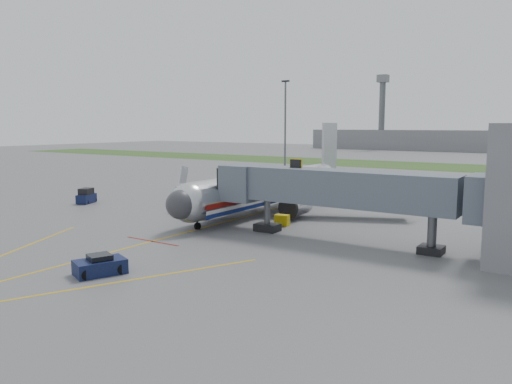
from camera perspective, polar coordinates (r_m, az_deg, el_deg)
The scene contains 16 objects.
ground at distance 46.61m, azimuth -8.29°, elevation -4.65°, with size 400.00×400.00×0.00m, color #565659.
grass_strip at distance 127.93m, azimuth 19.68°, elevation 2.77°, with size 300.00×25.00×0.01m, color #2D4C1E.
apron_markings at distance 41.55m, azimuth -15.14°, elevation -6.35°, with size 21.52×50.00×0.01m.
airliner at distance 58.24m, azimuth 1.70°, elevation 0.52°, with size 32.10×35.67×10.25m.
jet_bridge at distance 43.01m, azimuth 9.07°, elevation 0.34°, with size 25.30×4.00×6.90m.
light_mast_left at distance 120.19m, azimuth 3.36°, elevation 8.06°, with size 2.00×0.44×20.40m.
distant_terminal at distance 207.92m, azimuth 22.40°, elevation 5.45°, with size 120.00×14.00×8.00m, color slate.
control_tower at distance 211.11m, azimuth 14.21°, elevation 9.43°, with size 4.00×4.00×30.00m.
pushback_tug at distance 35.15m, azimuth -17.41°, elevation -8.06°, with size 3.05×3.73×1.34m.
baggage_tug at distance 67.02m, azimuth -18.82°, elevation -0.50°, with size 2.38×3.09×1.93m.
baggage_cart_a at distance 54.51m, azimuth -5.59°, elevation -1.80°, with size 1.93×1.93×1.88m.
baggage_cart_b at distance 64.12m, azimuth -5.79°, elevation -0.49°, with size 1.95×1.95×1.66m.
baggage_cart_c at distance 57.64m, azimuth -8.53°, elevation -1.44°, with size 1.61×1.61×1.68m.
belt_loader at distance 54.10m, azimuth -5.25°, elevation -2.39°, with size 1.81×3.96×1.87m.
ground_power_cart at distance 49.47m, azimuth 2.99°, elevation -3.24°, with size 1.47×1.09×1.08m.
ramp_worker at distance 63.42m, azimuth -9.41°, elevation -0.71°, with size 0.56×0.37×1.53m, color #AADC19.
Camera 1 is at (30.48, -33.86, 9.85)m, focal length 35.00 mm.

